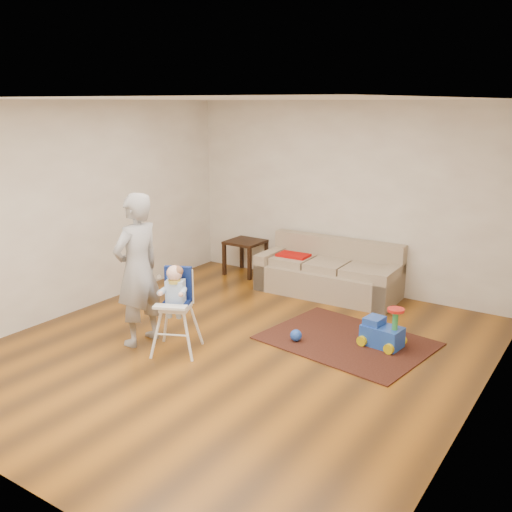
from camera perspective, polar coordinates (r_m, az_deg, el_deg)
The scene contains 9 objects.
ground at distance 6.43m, azimuth -2.00°, elevation -9.42°, with size 5.50×5.50×0.00m, color #4A2D12.
room_envelope at distance 6.33m, azimuth 0.63°, elevation 7.91°, with size 5.04×5.52×2.72m.
sofa at distance 8.17m, azimuth 7.20°, elevation -1.22°, with size 2.02×0.88×0.77m.
side_table at distance 9.12m, azimuth -1.06°, elevation -0.11°, with size 0.55×0.55×0.55m, color black, non-canonical shape.
area_rug at distance 6.73m, azimuth 9.05°, elevation -8.37°, with size 1.80×1.35×0.01m, color black.
ride_on_toy at distance 6.58m, azimuth 12.55°, elevation -6.80°, with size 0.44×0.31×0.48m, color blue, non-canonical shape.
toy_ball at distance 6.62m, azimuth 4.02°, elevation -7.92°, with size 0.14×0.14×0.14m, color blue.
high_chair at distance 6.29m, azimuth -8.01°, elevation -5.40°, with size 0.61×0.61×1.00m.
adult at distance 6.48m, azimuth -11.77°, elevation -1.37°, with size 0.63×0.41×1.73m, color #99989B.
Camera 1 is at (3.42, -4.75, 2.67)m, focal length 40.00 mm.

